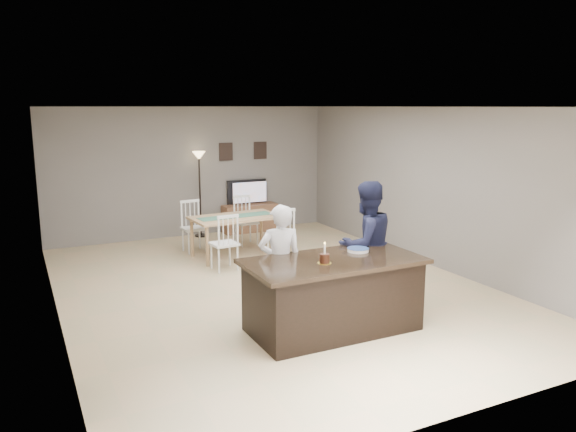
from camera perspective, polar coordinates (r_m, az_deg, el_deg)
name	(u,v)px	position (r m, az deg, el deg)	size (l,w,h in m)	color
floor	(272,288)	(8.58, -1.66, -7.31)	(8.00, 8.00, 0.00)	tan
room_shell	(271,178)	(8.21, -1.72, 3.87)	(8.00, 8.00, 8.00)	slate
kitchen_island	(333,294)	(6.93, 4.59, -7.95)	(2.15, 1.10, 0.90)	black
tv_console	(250,218)	(12.32, -3.89, -0.19)	(1.20, 0.40, 0.60)	brown
television	(248,192)	(12.28, -4.04, 2.44)	(0.91, 0.12, 0.53)	black
tv_screen_glow	(250,192)	(12.21, -3.90, 2.42)	(0.78, 0.78, 0.00)	#D85D18
picture_frames	(243,151)	(12.29, -4.56, 6.60)	(1.10, 0.02, 0.38)	black
doorway	(72,274)	(5.33, -21.14, -5.50)	(0.00, 2.10, 2.65)	black
woman	(280,264)	(7.09, -0.80, -4.86)	(0.55, 0.36, 1.52)	silver
man	(366,244)	(7.69, 7.92, -2.88)	(0.84, 0.66, 1.73)	#171A34
birthday_cake	(325,258)	(6.60, 3.73, -4.31)	(0.16, 0.16, 0.25)	yellow
plate_stack	(358,250)	(7.18, 7.12, -3.42)	(0.28, 0.28, 0.04)	white
dining_table	(236,223)	(10.25, -5.32, -0.73)	(1.65, 1.89, 0.97)	tan
floor_lamp	(199,171)	(11.80, -9.00, 4.55)	(0.27, 0.27, 1.79)	black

